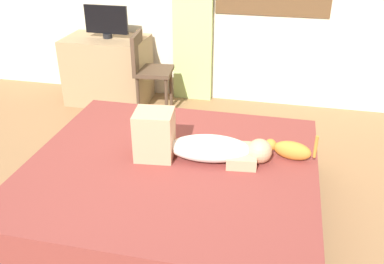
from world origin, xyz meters
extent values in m
plane|color=olive|center=(0.00, 0.00, 0.00)|extent=(16.00, 16.00, 0.00)
cube|color=#38383D|center=(0.06, 0.18, 0.07)|extent=(2.02, 1.84, 0.14)
cube|color=brown|center=(0.06, 0.18, 0.29)|extent=(1.96, 1.79, 0.30)
ellipsoid|color=silver|center=(0.30, 0.30, 0.53)|extent=(0.59, 0.32, 0.17)
sphere|color=tan|center=(0.64, 0.33, 0.53)|extent=(0.17, 0.17, 0.17)
cube|color=tan|center=(-0.08, 0.25, 0.61)|extent=(0.29, 0.27, 0.34)
cube|color=tan|center=(0.52, 0.32, 0.48)|extent=(0.23, 0.30, 0.08)
ellipsoid|color=#C67A2D|center=(0.86, 0.43, 0.51)|extent=(0.28, 0.16, 0.13)
sphere|color=#C67A2D|center=(0.71, 0.46, 0.52)|extent=(0.08, 0.08, 0.08)
cylinder|color=#C67A2D|center=(1.01, 0.40, 0.57)|extent=(0.03, 0.03, 0.16)
cube|color=#997A56|center=(-1.19, 2.06, 0.37)|extent=(0.90, 0.56, 0.74)
cylinder|color=black|center=(-1.16, 2.06, 0.77)|extent=(0.10, 0.10, 0.05)
cube|color=black|center=(-1.16, 2.06, 0.94)|extent=(0.48, 0.04, 0.30)
cylinder|color=gold|center=(-0.81, 2.08, 0.79)|extent=(0.06, 0.06, 0.10)
cylinder|color=#4C3828|center=(-0.46, 2.06, 0.22)|extent=(0.04, 0.04, 0.44)
cylinder|color=#4C3828|center=(-0.43, 1.76, 0.22)|extent=(0.04, 0.04, 0.44)
cylinder|color=#4C3828|center=(-0.76, 2.03, 0.22)|extent=(0.04, 0.04, 0.44)
cylinder|color=#4C3828|center=(-0.73, 1.73, 0.22)|extent=(0.04, 0.04, 0.44)
cube|color=#4C3828|center=(-0.60, 1.89, 0.46)|extent=(0.42, 0.42, 0.04)
cube|color=#4C3828|center=(-0.77, 1.88, 0.67)|extent=(0.08, 0.38, 0.38)
camera|label=1|loc=(0.74, -2.19, 1.98)|focal=39.72mm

